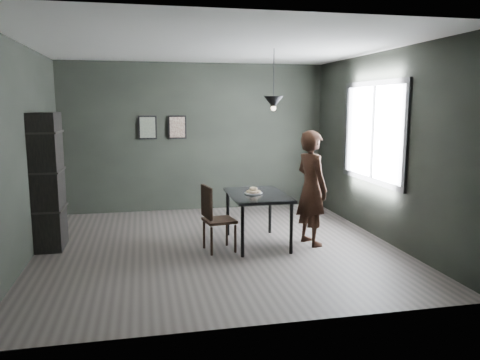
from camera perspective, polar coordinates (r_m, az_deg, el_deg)
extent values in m
plane|color=#36312E|center=(6.82, -2.82, -8.07)|extent=(5.00, 5.00, 0.00)
cube|color=black|center=(9.01, -5.42, 5.19)|extent=(5.00, 0.10, 2.80)
cube|color=silver|center=(6.56, -3.02, 15.99)|extent=(5.00, 5.00, 0.02)
cube|color=white|center=(7.51, 15.95, 5.62)|extent=(0.02, 1.80, 1.40)
cube|color=black|center=(7.51, 15.88, 5.62)|extent=(0.04, 1.96, 1.56)
cube|color=black|center=(6.76, 2.16, -1.84)|extent=(0.80, 1.20, 0.04)
cylinder|color=black|center=(6.26, 0.31, -6.26)|extent=(0.05, 0.05, 0.71)
cylinder|color=black|center=(6.43, 6.27, -5.89)|extent=(0.05, 0.05, 0.71)
cylinder|color=black|center=(7.28, -1.49, -4.05)|extent=(0.05, 0.05, 0.71)
cylinder|color=black|center=(7.43, 3.68, -3.79)|extent=(0.05, 0.05, 0.71)
cylinder|color=white|center=(6.73, 1.66, -1.66)|extent=(0.23, 0.23, 0.01)
torus|color=beige|center=(6.72, 2.07, -1.44)|extent=(0.12, 0.12, 0.04)
torus|color=beige|center=(6.77, 1.70, -1.36)|extent=(0.12, 0.12, 0.04)
torus|color=beige|center=(6.73, 1.25, -1.42)|extent=(0.12, 0.12, 0.04)
torus|color=beige|center=(6.67, 1.61, -1.51)|extent=(0.12, 0.12, 0.04)
torus|color=beige|center=(6.71, 1.66, -1.11)|extent=(0.12, 0.12, 0.06)
imported|color=black|center=(6.82, 8.71, -0.98)|extent=(0.54, 0.69, 1.66)
cube|color=black|center=(6.52, -2.53, -4.94)|extent=(0.46, 0.46, 0.04)
cube|color=black|center=(6.40, -4.09, -2.68)|extent=(0.11, 0.40, 0.44)
cylinder|color=black|center=(6.37, -3.48, -7.47)|extent=(0.03, 0.03, 0.39)
cylinder|color=black|center=(6.49, -0.57, -7.16)|extent=(0.03, 0.03, 0.39)
cylinder|color=black|center=(6.69, -4.41, -6.68)|extent=(0.03, 0.03, 0.39)
cylinder|color=black|center=(6.79, -1.62, -6.40)|extent=(0.03, 0.03, 0.39)
cube|color=black|center=(7.07, -22.38, -0.16)|extent=(0.36, 0.64, 1.92)
cylinder|color=black|center=(6.81, 4.13, 12.56)|extent=(0.01, 0.01, 0.75)
cone|color=black|center=(6.79, 4.10, 9.40)|extent=(0.28, 0.28, 0.18)
sphere|color=#FFE0B2|center=(6.79, 4.09, 8.73)|extent=(0.07, 0.07, 0.07)
cube|color=black|center=(8.91, -11.21, 6.30)|extent=(0.34, 0.03, 0.44)
cube|color=#3D564A|center=(8.89, -11.20, 6.29)|extent=(0.28, 0.01, 0.38)
cube|color=black|center=(8.94, -7.66, 6.40)|extent=(0.34, 0.03, 0.44)
cube|color=brown|center=(8.92, -7.65, 6.39)|extent=(0.28, 0.01, 0.38)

